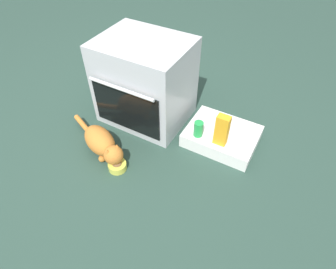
{
  "coord_description": "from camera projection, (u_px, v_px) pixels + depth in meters",
  "views": [
    {
      "loc": [
        1.09,
        -1.11,
        1.57
      ],
      "look_at": [
        0.44,
        0.05,
        0.25
      ],
      "focal_mm": 30.5,
      "sensor_mm": 36.0,
      "label": 1
    }
  ],
  "objects": [
    {
      "name": "ground",
      "position": [
        115.0,
        142.0,
        2.17
      ],
      "size": [
        8.0,
        8.0,
        0.0
      ],
      "primitive_type": "plane",
      "color": "#284238"
    },
    {
      "name": "oven",
      "position": [
        145.0,
        82.0,
        2.17
      ],
      "size": [
        0.65,
        0.57,
        0.66
      ],
      "color": "#B7BABF",
      "rests_on": "ground"
    },
    {
      "name": "pantry_cabinet",
      "position": [
        222.0,
        136.0,
        2.14
      ],
      "size": [
        0.51,
        0.4,
        0.11
      ],
      "primitive_type": "cube",
      "color": "white",
      "rests_on": "ground"
    },
    {
      "name": "food_bowl",
      "position": [
        117.0,
        165.0,
        1.97
      ],
      "size": [
        0.13,
        0.13,
        0.08
      ],
      "color": "#D1D14C",
      "rests_on": "ground"
    },
    {
      "name": "cat",
      "position": [
        102.0,
        143.0,
        2.02
      ],
      "size": [
        0.61,
        0.3,
        0.2
      ],
      "rotation": [
        0.0,
        0.0,
        -0.38
      ],
      "color": "#C6752D",
      "rests_on": "ground"
    },
    {
      "name": "soda_can",
      "position": [
        198.0,
        129.0,
        2.03
      ],
      "size": [
        0.07,
        0.07,
        0.12
      ],
      "primitive_type": "cylinder",
      "color": "green",
      "rests_on": "pantry_cabinet"
    },
    {
      "name": "juice_carton",
      "position": [
        222.0,
        130.0,
        1.93
      ],
      "size": [
        0.09,
        0.06,
        0.24
      ],
      "primitive_type": "cube",
      "color": "orange",
      "rests_on": "pantry_cabinet"
    }
  ]
}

